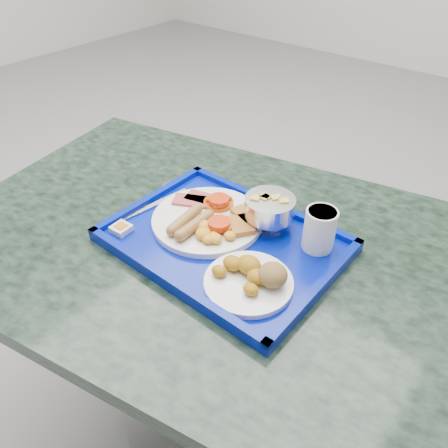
% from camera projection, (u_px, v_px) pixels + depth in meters
% --- Properties ---
extents(floor, '(6.00, 6.00, 0.00)m').
position_uv_depth(floor, '(186.00, 235.00, 2.07)').
color(floor, gray).
rests_on(floor, ground).
extents(table, '(1.28, 0.98, 0.72)m').
position_uv_depth(table, '(211.00, 297.00, 1.04)').
color(table, slate).
rests_on(table, floor).
extents(tray, '(0.46, 0.34, 0.03)m').
position_uv_depth(tray, '(224.00, 242.00, 0.90)').
color(tray, '#03169B').
rests_on(tray, table).
extents(main_plate, '(0.24, 0.24, 0.04)m').
position_uv_depth(main_plate, '(209.00, 219.00, 0.93)').
color(main_plate, white).
rests_on(main_plate, tray).
extents(bread_plate, '(0.16, 0.16, 0.05)m').
position_uv_depth(bread_plate, '(252.00, 278.00, 0.79)').
color(bread_plate, white).
rests_on(bread_plate, tray).
extents(fruit_bowl, '(0.11, 0.11, 0.07)m').
position_uv_depth(fruit_bowl, '(270.00, 208.00, 0.91)').
color(fruit_bowl, '#BABABC').
rests_on(fruit_bowl, tray).
extents(juice_cup, '(0.06, 0.06, 0.09)m').
position_uv_depth(juice_cup, '(320.00, 228.00, 0.85)').
color(juice_cup, white).
rests_on(juice_cup, tray).
extents(spoon, '(0.07, 0.15, 0.01)m').
position_uv_depth(spoon, '(164.00, 191.00, 1.04)').
color(spoon, '#BABABC').
rests_on(spoon, tray).
extents(knife, '(0.04, 0.19, 0.00)m').
position_uv_depth(knife, '(153.00, 205.00, 0.99)').
color(knife, '#BABABC').
rests_on(knife, tray).
extents(jam_packet, '(0.04, 0.04, 0.01)m').
position_uv_depth(jam_packet, '(121.00, 228.00, 0.92)').
color(jam_packet, silver).
rests_on(jam_packet, tray).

